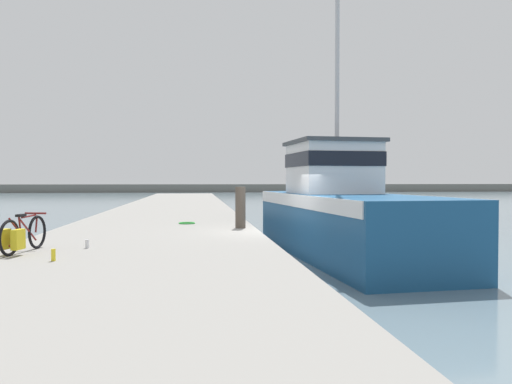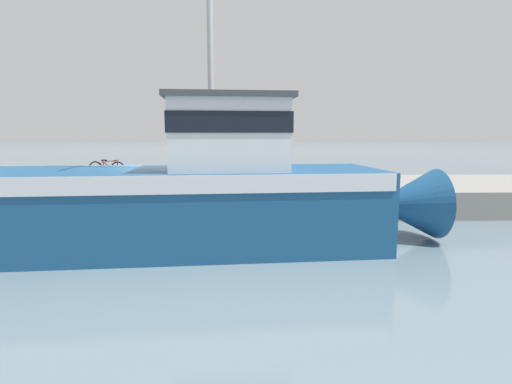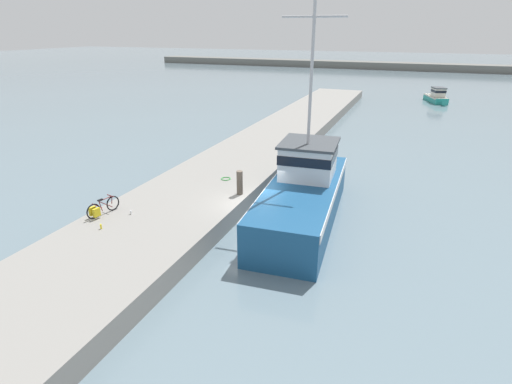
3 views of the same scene
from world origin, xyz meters
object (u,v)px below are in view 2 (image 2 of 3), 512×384
bicycle_touring (104,169)px  water_bottle_by_bike (109,178)px  fishing_boat_main (202,191)px  water_bottle_on_curb (71,177)px  mooring_post (195,173)px

bicycle_touring → water_bottle_by_bike: (1.13, 0.60, -0.26)m
fishing_boat_main → bicycle_touring: size_ratio=6.80×
fishing_boat_main → water_bottle_on_curb: size_ratio=54.28×
fishing_boat_main → mooring_post: (-3.18, -0.57, 0.16)m
fishing_boat_main → water_bottle_by_bike: 8.13m
fishing_boat_main → bicycle_touring: (-7.86, -5.13, -0.11)m
mooring_post → water_bottle_on_curb: 6.77m
mooring_post → water_bottle_by_bike: 5.35m
fishing_boat_main → water_bottle_on_curb: bearing=-143.2°
mooring_post → water_bottle_on_curb: bearing=-124.1°
water_bottle_on_curb → fishing_boat_main: bearing=41.5°
fishing_boat_main → water_bottle_on_curb: (-6.97, -6.16, -0.35)m
bicycle_touring → mooring_post: size_ratio=1.39×
bicycle_touring → water_bottle_on_curb: bearing=-38.2°
bicycle_touring → water_bottle_on_curb: 1.38m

